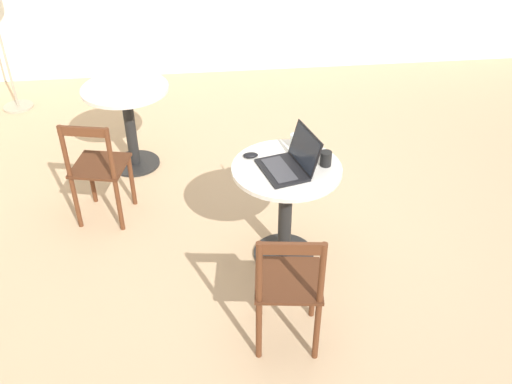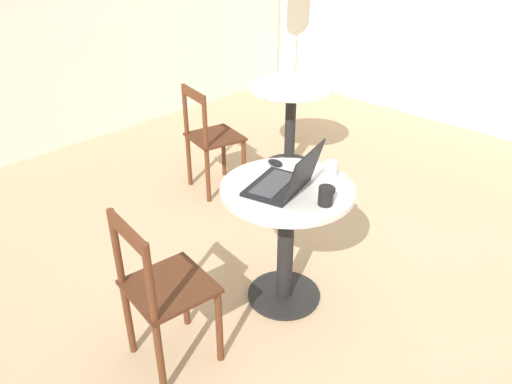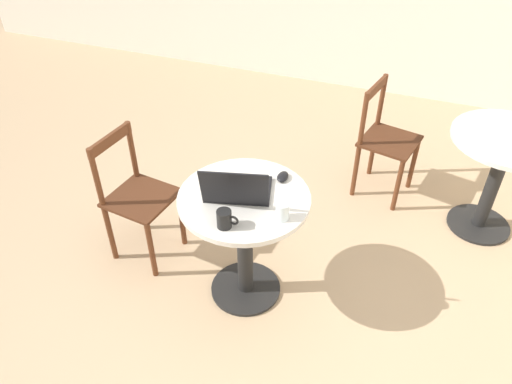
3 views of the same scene
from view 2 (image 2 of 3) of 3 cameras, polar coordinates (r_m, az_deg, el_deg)
ground_plane at (r=3.08m, az=8.03°, el=-12.14°), size 16.00×16.00×0.00m
wall_back at (r=4.95m, az=-23.98°, el=19.25°), size 9.40×0.06×2.70m
cafe_table_near at (r=2.76m, az=3.49°, el=-3.23°), size 0.72×0.72×0.75m
cafe_table_mid at (r=4.36m, az=4.00°, el=9.44°), size 0.72×0.72×0.75m
chair_near_left at (r=2.46m, az=-10.66°, el=-11.16°), size 0.43×0.43×0.87m
chair_mid_left at (r=4.00m, az=-5.21°, el=6.02°), size 0.46×0.46×0.87m
laptop at (r=2.60m, az=3.35°, el=1.26°), size 0.42×0.39×0.26m
mouse at (r=2.87m, az=2.16°, el=3.34°), size 0.06×0.10×0.03m
mug at (r=2.49m, az=8.02°, el=-0.40°), size 0.12×0.08×0.10m
drinking_glass at (r=2.75m, az=8.54°, el=2.55°), size 0.07×0.07×0.10m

